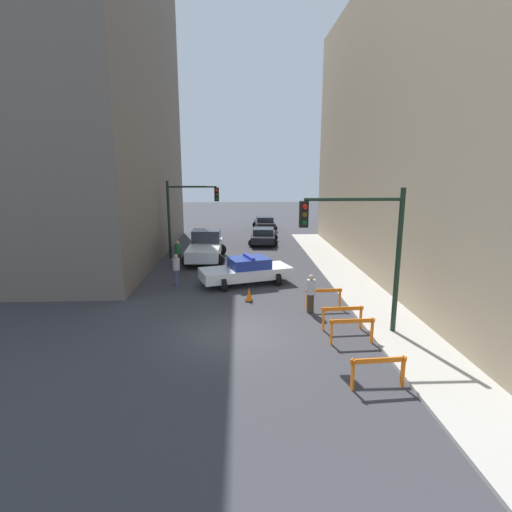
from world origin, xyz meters
The scene contains 18 objects.
ground_plane centered at (0.00, 0.00, 0.00)m, with size 120.00×120.00×0.00m, color #38383D.
sidewalk_right centered at (6.20, 0.00, 0.06)m, with size 2.40×44.00×0.12m.
building_corner_left centered at (-12.00, 14.00, 11.65)m, with size 14.00×20.00×23.30m.
building_right centered at (13.40, 8.00, 8.19)m, with size 12.00×28.00×16.39m.
traffic_light_near centered at (4.73, -0.20, 3.53)m, with size 3.64×0.35×5.20m.
traffic_light_far centered at (-3.30, 12.88, 3.40)m, with size 3.44×0.35×5.20m.
police_car centered at (0.64, 6.55, 0.72)m, with size 5.04×3.21×1.52m.
white_truck centered at (-1.98, 12.36, 0.91)m, with size 2.68×5.42×1.90m.
parked_car_near centered at (2.22, 17.96, 0.67)m, with size 2.57×4.46×1.31m.
parked_car_mid centered at (2.78, 25.84, 0.67)m, with size 2.34×4.34×1.31m.
pedestrian_crossing centered at (-2.99, 6.43, 0.86)m, with size 0.48×0.48×1.66m.
pedestrian_corner centered at (-3.51, 10.39, 0.86)m, with size 0.47×0.47×1.66m.
pedestrian_sidewalk centered at (3.25, 2.11, 0.86)m, with size 0.39×0.39×1.66m.
barrier_front centered at (4.07, -3.87, 0.62)m, with size 1.60×0.27×0.90m.
barrier_mid centered at (4.14, -0.99, 0.62)m, with size 1.60×0.23×0.90m.
barrier_back centered at (4.12, 0.25, 0.62)m, with size 1.60×0.24×0.90m.
barrier_corner centered at (3.89, 2.54, 0.62)m, with size 1.60×0.24×0.90m.
traffic_cone centered at (0.70, 3.70, 0.32)m, with size 0.36×0.36×0.66m.
Camera 1 is at (0.31, -13.74, 5.93)m, focal length 28.00 mm.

